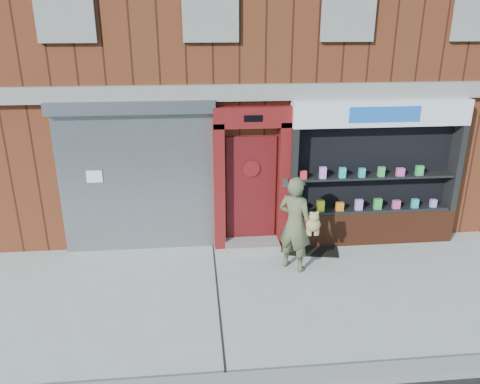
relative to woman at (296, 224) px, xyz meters
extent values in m
plane|color=#9E9E99|center=(0.06, -0.81, -0.91)|extent=(80.00, 80.00, 0.00)
cube|color=gray|center=(0.06, -2.96, -0.85)|extent=(60.00, 0.30, 0.12)
cube|color=#5B2714|center=(0.06, 5.19, 3.09)|extent=(12.00, 8.00, 8.00)
cube|color=gray|center=(0.06, 1.11, 2.24)|extent=(12.00, 0.16, 0.30)
cube|color=gray|center=(-2.94, 1.13, 0.49)|extent=(3.00, 0.10, 2.80)
cube|color=slate|center=(-2.94, 1.07, 2.01)|extent=(3.10, 0.30, 0.24)
cube|color=white|center=(-3.74, 1.06, 0.69)|extent=(0.30, 0.01, 0.24)
cube|color=#5E1010|center=(-1.34, 1.05, 0.39)|extent=(0.22, 0.28, 2.60)
cube|color=#5E1010|center=(-0.04, 1.05, 0.39)|extent=(0.22, 0.28, 2.60)
cube|color=#5E1010|center=(-0.69, 1.05, 1.79)|extent=(1.50, 0.28, 0.40)
cube|color=black|center=(-0.69, 0.90, 1.79)|extent=(0.35, 0.01, 0.12)
cube|color=#530F11|center=(-0.69, 1.16, 0.29)|extent=(1.00, 0.06, 2.20)
cylinder|color=black|center=(-0.69, 1.12, 0.74)|extent=(0.28, 0.02, 0.28)
cylinder|color=#5E1010|center=(-0.69, 1.11, 0.74)|extent=(0.34, 0.02, 0.34)
cube|color=gray|center=(-0.69, 0.89, -0.84)|extent=(1.10, 0.55, 0.15)
cube|color=slate|center=(-0.04, 0.90, 0.49)|extent=(0.10, 0.02, 0.18)
cube|color=#592715|center=(1.81, 0.99, -0.56)|extent=(3.50, 0.40, 0.70)
cube|color=black|center=(0.12, 0.99, 0.69)|extent=(0.12, 0.40, 1.80)
cube|color=black|center=(3.50, 0.99, 0.69)|extent=(0.12, 0.40, 1.80)
cube|color=black|center=(1.81, 1.17, 0.69)|extent=(3.30, 0.03, 1.80)
cube|color=black|center=(1.81, 0.99, -0.18)|extent=(3.20, 0.36, 0.06)
cube|color=black|center=(1.81, 0.99, 0.54)|extent=(3.20, 0.36, 0.04)
cube|color=white|center=(1.81, 0.99, 1.84)|extent=(3.50, 0.40, 0.50)
cube|color=#1751AC|center=(1.81, 0.78, 1.84)|extent=(1.40, 0.01, 0.30)
cube|color=green|center=(0.31, 0.91, -0.04)|extent=(0.11, 0.09, 0.24)
cube|color=yellow|center=(0.71, 0.91, -0.04)|extent=(0.14, 0.09, 0.23)
cube|color=orange|center=(1.11, 0.91, -0.07)|extent=(0.15, 0.09, 0.18)
cube|color=#B278D9|center=(1.51, 0.91, -0.04)|extent=(0.15, 0.09, 0.22)
cube|color=green|center=(1.91, 0.91, -0.04)|extent=(0.15, 0.09, 0.23)
cube|color=#D6478A|center=(2.31, 0.91, -0.07)|extent=(0.15, 0.09, 0.18)
cube|color=#23AAB2|center=(2.71, 0.91, -0.06)|extent=(0.13, 0.09, 0.19)
cube|color=#A87DE1|center=(3.11, 0.91, -0.07)|extent=(0.12, 0.09, 0.16)
cube|color=red|center=(0.31, 0.91, 0.64)|extent=(0.14, 0.09, 0.17)
cube|color=#CC86F2|center=(0.71, 0.91, 0.67)|extent=(0.13, 0.09, 0.23)
cube|color=#23B0B3|center=(1.11, 0.91, 0.66)|extent=(0.12, 0.09, 0.21)
cube|color=#23A6B0|center=(1.51, 0.91, 0.65)|extent=(0.12, 0.09, 0.18)
cube|color=green|center=(1.91, 0.91, 0.66)|extent=(0.12, 0.09, 0.20)
cube|color=#EA4E9D|center=(2.31, 0.91, 0.64)|extent=(0.16, 0.09, 0.16)
cube|color=green|center=(2.71, 0.91, 0.66)|extent=(0.15, 0.09, 0.20)
imported|color=#52583A|center=(-0.02, 0.01, 0.00)|extent=(0.79, 0.76, 1.82)
sphere|color=#9A7F4D|center=(0.29, -0.13, 0.04)|extent=(0.27, 0.27, 0.27)
sphere|color=#9A7F4D|center=(0.29, -0.18, 0.20)|extent=(0.18, 0.18, 0.18)
sphere|color=#9A7F4D|center=(0.24, -0.18, 0.28)|extent=(0.06, 0.06, 0.06)
sphere|color=#9A7F4D|center=(0.34, -0.18, 0.28)|extent=(0.06, 0.06, 0.06)
cylinder|color=#9A7F4D|center=(0.20, -0.13, -0.09)|extent=(0.06, 0.06, 0.16)
cylinder|color=#9A7F4D|center=(0.38, -0.13, -0.09)|extent=(0.06, 0.06, 0.16)
cylinder|color=#9A7F4D|center=(0.24, -0.15, -0.09)|extent=(0.06, 0.06, 0.16)
cylinder|color=#9A7F4D|center=(0.34, -0.15, -0.09)|extent=(0.06, 0.06, 0.16)
cube|color=black|center=(0.54, 0.74, -0.90)|extent=(1.14, 0.90, 0.03)
camera|label=1|loc=(-1.79, -7.70, 3.53)|focal=35.00mm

